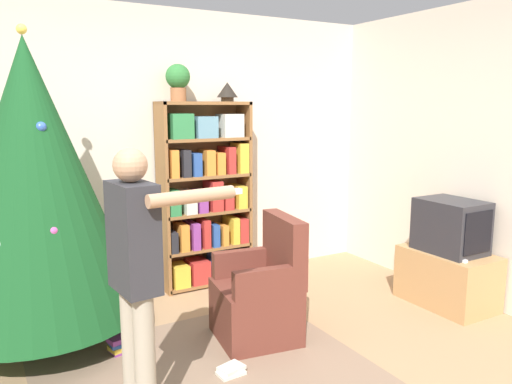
{
  "coord_description": "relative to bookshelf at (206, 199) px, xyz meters",
  "views": [
    {
      "loc": [
        -1.5,
        -2.47,
        1.72
      ],
      "look_at": [
        0.42,
        0.9,
        1.05
      ],
      "focal_mm": 35.0,
      "sensor_mm": 36.0,
      "label": 1
    }
  ],
  "objects": [
    {
      "name": "area_rug",
      "position": [
        -0.69,
        -1.52,
        -0.84
      ],
      "size": [
        2.06,
        1.68,
        0.01
      ],
      "color": "#7F6651",
      "rests_on": "ground_plane"
    },
    {
      "name": "christmas_tree",
      "position": [
        -1.54,
        -0.51,
        0.35
      ],
      "size": [
        1.46,
        1.46,
        2.26
      ],
      "color": "#4C3323",
      "rests_on": "ground_plane"
    },
    {
      "name": "wall_back",
      "position": [
        -0.4,
        0.22,
        0.45
      ],
      "size": [
        8.0,
        0.1,
        2.6
      ],
      "color": "beige",
      "rests_on": "ground_plane"
    },
    {
      "name": "book_pile_near_tree",
      "position": [
        -1.09,
        -0.96,
        -0.79
      ],
      "size": [
        0.21,
        0.16,
        0.12
      ],
      "color": "#843889",
      "rests_on": "ground_plane"
    },
    {
      "name": "bookshelf",
      "position": [
        0.0,
        0.0,
        0.0
      ],
      "size": [
        0.87,
        0.29,
        1.76
      ],
      "color": "brown",
      "rests_on": "ground_plane"
    },
    {
      "name": "potted_plant",
      "position": [
        -0.25,
        0.01,
        1.1
      ],
      "size": [
        0.22,
        0.22,
        0.33
      ],
      "color": "#935B38",
      "rests_on": "bookshelf"
    },
    {
      "name": "standing_person",
      "position": [
        -1.2,
        -1.8,
        0.04
      ],
      "size": [
        0.66,
        0.47,
        1.51
      ],
      "rotation": [
        0.0,
        0.0,
        -1.46
      ],
      "color": "#9E937F",
      "rests_on": "ground_plane"
    },
    {
      "name": "tv_stand",
      "position": [
        1.61,
        -1.5,
        -0.61
      ],
      "size": [
        0.49,
        0.77,
        0.48
      ],
      "color": "tan",
      "rests_on": "ground_plane"
    },
    {
      "name": "table_lamp",
      "position": [
        0.24,
        0.01,
        1.01
      ],
      "size": [
        0.2,
        0.2,
        0.18
      ],
      "color": "#473828",
      "rests_on": "bookshelf"
    },
    {
      "name": "book_pile_by_chair",
      "position": [
        -0.56,
        -1.61,
        -0.82
      ],
      "size": [
        0.19,
        0.16,
        0.05
      ],
      "color": "beige",
      "rests_on": "ground_plane"
    },
    {
      "name": "game_remote",
      "position": [
        1.46,
        -1.73,
        -0.36
      ],
      "size": [
        0.04,
        0.12,
        0.02
      ],
      "color": "white",
      "rests_on": "tv_stand"
    },
    {
      "name": "armchair",
      "position": [
        -0.12,
        -1.25,
        -0.53
      ],
      "size": [
        0.65,
        0.64,
        0.92
      ],
      "rotation": [
        0.0,
        0.0,
        -1.72
      ],
      "color": "brown",
      "rests_on": "ground_plane"
    },
    {
      "name": "television",
      "position": [
        1.61,
        -1.5,
        -0.14
      ],
      "size": [
        0.4,
        0.54,
        0.45
      ],
      "color": "#28282D",
      "rests_on": "tv_stand"
    },
    {
      "name": "ground_plane",
      "position": [
        -0.4,
        -1.82,
        -0.85
      ],
      "size": [
        14.0,
        14.0,
        0.0
      ],
      "primitive_type": "plane",
      "color": "#9E7A56"
    }
  ]
}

